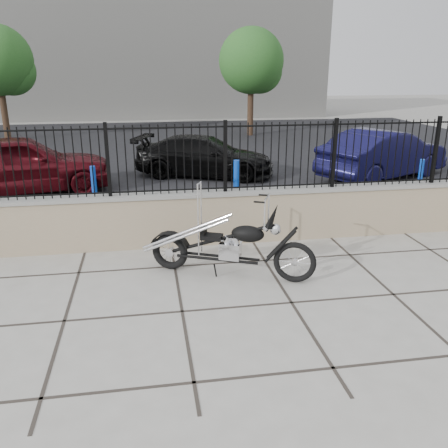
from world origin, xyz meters
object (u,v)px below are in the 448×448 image
Objects in this scene: chopper_motorcycle at (227,230)px; car_red at (19,164)px; car_black at (205,156)px; car_blue at (384,154)px.

chopper_motorcycle is 0.56× the size of car_red.
car_red is at bearing 150.66° from chopper_motorcycle.
car_red is 1.09× the size of car_black.
car_red is (-4.28, 5.74, 0.01)m from chopper_motorcycle.
car_red is 4.98m from car_black.
car_black is at bearing -88.33° from car_red.
car_black is (4.81, 1.25, -0.17)m from car_red.
car_black is 0.95× the size of car_blue.
car_blue is at bearing 70.66° from chopper_motorcycle.
car_blue is at bearing -101.94° from car_red.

